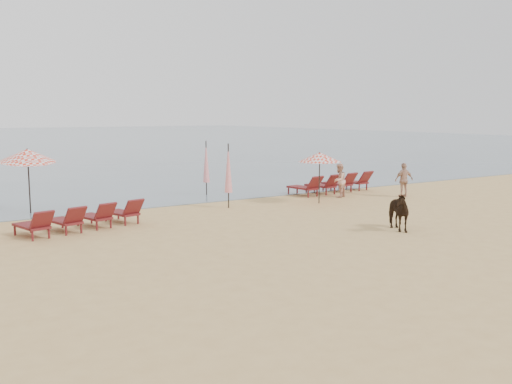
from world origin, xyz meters
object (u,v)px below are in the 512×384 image
Objects in this scene: umbrella_open_right at (320,157)px; cow at (395,211)px; umbrella_closed_left at (206,162)px; umbrella_closed_right at (228,169)px; umbrella_open_left_b at (28,155)px; beachgoer_right_b at (404,180)px; beachgoer_right_a at (339,180)px; lounger_cluster_right at (332,183)px; lounger_cluster_left at (83,217)px.

cow is at bearing -85.47° from umbrella_open_right.
umbrella_closed_left is 0.98× the size of umbrella_closed_right.
cow is at bearing -81.92° from umbrella_closed_left.
umbrella_open_left_b is 1.65× the size of beachgoer_right_b.
umbrella_closed_left is 10.42m from cow.
umbrella_open_left_b is at bearing -174.54° from umbrella_closed_left.
lounger_cluster_right is at bearing -143.73° from beachgoer_right_a.
cow is (8.50, -5.42, 0.20)m from lounger_cluster_left.
umbrella_open_left_b is 13.41m from cow.
umbrella_closed_right reaches higher than cow.
beachgoer_right_a is (-0.67, -1.25, 0.30)m from lounger_cluster_right.
umbrella_closed_right reaches higher than umbrella_open_left_b.
lounger_cluster_left is 2.78× the size of cow.
beachgoer_right_a is (4.77, -3.71, -0.79)m from umbrella_closed_left.
beachgoer_right_b reaches higher than cow.
beachgoer_right_a is at bearing -1.15° from umbrella_closed_right.
umbrella_open_right is at bearing -14.95° from umbrella_closed_right.
beachgoer_right_b reaches higher than lounger_cluster_right.
umbrella_open_right reaches higher than lounger_cluster_right.
beachgoer_right_b is (4.38, -0.61, -1.17)m from umbrella_open_right.
umbrella_closed_right is at bearing -11.85° from umbrella_open_left_b.
umbrella_open_left_b is at bearing 165.84° from lounger_cluster_right.
umbrella_closed_right reaches higher than umbrella_closed_left.
beachgoer_right_b is at bearing -6.05° from umbrella_open_left_b.
beachgoer_right_a is at bearing -125.17° from lounger_cluster_right.
lounger_cluster_right is 3.33m from beachgoer_right_b.
cow is 7.71m from beachgoer_right_b.
beachgoer_right_a reaches higher than lounger_cluster_left.
umbrella_open_left_b is 11.41m from umbrella_open_right.
beachgoer_right_a is (1.87, 0.90, -1.18)m from umbrella_open_right.
lounger_cluster_right is 1.70× the size of umbrella_open_left_b.
umbrella_open_right is (9.94, 0.26, 1.52)m from lounger_cluster_left.
beachgoer_right_b is at bearing 62.41° from cow.
umbrella_open_left_b is 15.82m from beachgoer_right_b.
lounger_cluster_left is at bearing -68.65° from umbrella_open_left_b.
cow is at bearing -123.81° from lounger_cluster_right.
beachgoer_right_b reaches higher than beachgoer_right_a.
umbrella_closed_left reaches higher than umbrella_open_right.
cow is at bearing 54.30° from beachgoer_right_b.
umbrella_closed_left reaches higher than beachgoer_right_b.
umbrella_open_right is 0.86× the size of umbrella_closed_left.
umbrella_closed_right is 5.72m from beachgoer_right_a.
umbrella_open_left_b is 7.90m from umbrella_closed_left.
umbrella_open_right reaches higher than beachgoer_right_a.
umbrella_open_left_b is at bearing 178.99° from umbrella_open_right.
umbrella_closed_right is 7.15m from cow.
lounger_cluster_left is at bearing -168.33° from umbrella_closed_right.
lounger_cluster_left is at bearing -145.38° from umbrella_closed_left.
beachgoer_right_a is (3.31, 6.57, 0.13)m from cow.
lounger_cluster_right is at bearing -24.29° from umbrella_closed_left.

